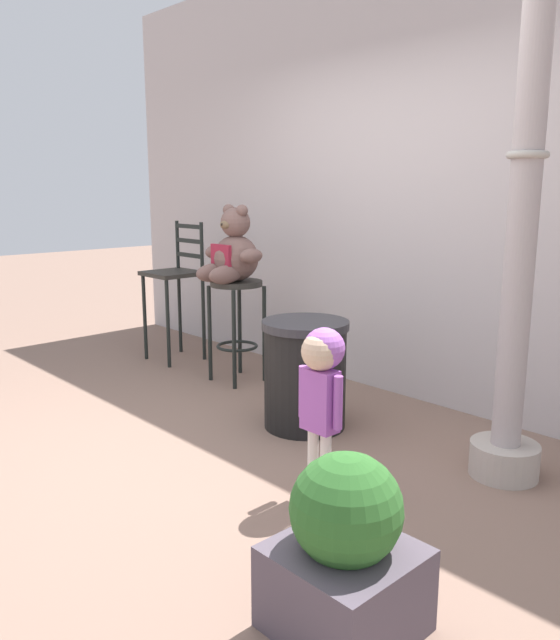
# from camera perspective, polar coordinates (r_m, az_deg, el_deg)

# --- Properties ---
(ground_plane) EXTENTS (24.00, 24.00, 0.00)m
(ground_plane) POSITION_cam_1_polar(r_m,az_deg,el_deg) (3.65, -7.62, -12.50)
(ground_plane) COLOR #816456
(building_wall) EXTENTS (6.58, 0.30, 3.21)m
(building_wall) POSITION_cam_1_polar(r_m,az_deg,el_deg) (4.72, 11.89, 12.89)
(building_wall) COLOR #BEB5B4
(building_wall) RESTS_ON ground_plane
(bar_stool_with_teddy) EXTENTS (0.40, 0.40, 0.80)m
(bar_stool_with_teddy) POSITION_cam_1_polar(r_m,az_deg,el_deg) (4.92, -3.93, 0.94)
(bar_stool_with_teddy) COLOR #2B2925
(bar_stool_with_teddy) RESTS_ON ground_plane
(teddy_bear) EXTENTS (0.54, 0.49, 0.58)m
(teddy_bear) POSITION_cam_1_polar(r_m,az_deg,el_deg) (4.84, -4.26, 6.05)
(teddy_bear) COLOR brown
(teddy_bear) RESTS_ON bar_stool_with_teddy
(child_walking) EXTENTS (0.27, 0.22, 0.86)m
(child_walking) POSITION_cam_1_polar(r_m,az_deg,el_deg) (3.01, 3.77, -5.12)
(child_walking) COLOR #C7ACA5
(child_walking) RESTS_ON ground_plane
(trash_bin) EXTENTS (0.55, 0.55, 0.69)m
(trash_bin) POSITION_cam_1_polar(r_m,az_deg,el_deg) (4.01, 2.27, -4.87)
(trash_bin) COLOR black
(trash_bin) RESTS_ON ground_plane
(lamppost) EXTENTS (0.36, 0.36, 2.86)m
(lamppost) POSITION_cam_1_polar(r_m,az_deg,el_deg) (3.36, 20.79, 4.84)
(lamppost) COLOR #B1A69B
(lamppost) RESTS_ON ground_plane
(bar_chair_empty) EXTENTS (0.43, 0.43, 1.21)m
(bar_chair_empty) POSITION_cam_1_polar(r_m,az_deg,el_deg) (5.61, -9.40, 3.54)
(bar_chair_empty) COLOR #2B2925
(bar_chair_empty) RESTS_ON ground_plane
(planter_with_shrub) EXTENTS (0.45, 0.45, 0.64)m
(planter_with_shrub) POSITION_cam_1_polar(r_m,az_deg,el_deg) (2.28, 5.91, -20.05)
(planter_with_shrub) COLOR #534853
(planter_with_shrub) RESTS_ON ground_plane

